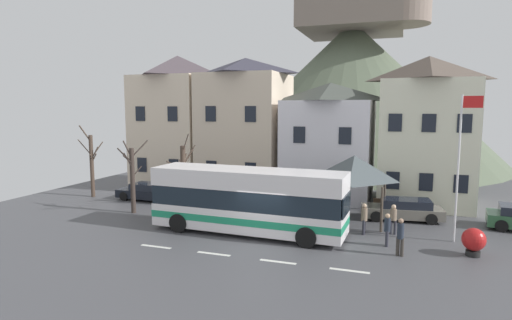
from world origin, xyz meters
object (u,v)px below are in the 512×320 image
pedestrian_02 (387,228)px  pedestrian_03 (393,217)px  hilltop_castle (351,89)px  bare_tree_02 (132,178)px  townhouse_01 (246,126)px  bus_shelter (354,168)px  bare_tree_00 (92,164)px  bare_tree_01 (183,175)px  parked_car_01 (149,192)px  parked_car_00 (403,209)px  transit_bus (248,201)px  flagpole (460,158)px  public_bench (386,206)px  harbour_buoy (474,241)px  pedestrian_00 (364,217)px  townhouse_03 (426,131)px  pedestrian_01 (400,236)px  townhouse_02 (329,141)px  townhouse_00 (179,122)px

pedestrian_02 → pedestrian_03: bearing=83.6°
hilltop_castle → bare_tree_02: (-9.82, -29.01, -6.46)m
townhouse_01 → bus_shelter: bearing=-34.8°
bare_tree_00 → bare_tree_01: bare_tree_00 is taller
parked_car_01 → parked_car_00: bearing=-176.9°
transit_bus → flagpole: 10.59m
public_bench → harbour_buoy: harbour_buoy is taller
pedestrian_00 → pedestrian_02: (1.19, -1.57, -0.05)m
townhouse_03 → bare_tree_01: townhouse_03 is taller
transit_bus → public_bench: bearing=47.1°
bare_tree_02 → townhouse_01: bearing=64.3°
pedestrian_00 → bare_tree_01: bare_tree_01 is taller
townhouse_03 → bare_tree_00: bearing=-166.1°
parked_car_00 → bare_tree_00: 21.66m
pedestrian_02 → bare_tree_00: size_ratio=0.30×
bus_shelter → parked_car_00: size_ratio=0.81×
transit_bus → bare_tree_01: bare_tree_01 is taller
pedestrian_02 → harbour_buoy: 3.67m
parked_car_01 → pedestrian_01: (16.93, -6.12, 0.32)m
townhouse_01 → bare_tree_00: (-9.90, -5.65, -2.70)m
flagpole → pedestrian_02: bearing=-150.7°
bus_shelter → bare_tree_02: (-13.16, -2.51, -0.88)m
pedestrian_03 → bare_tree_00: (-21.10, 2.51, 1.50)m
townhouse_02 → bare_tree_02: townhouse_02 is taller
parked_car_00 → pedestrian_01: 6.47m
transit_bus → townhouse_03: bearing=51.2°
pedestrian_01 → pedestrian_02: size_ratio=1.08×
townhouse_01 → bus_shelter: townhouse_01 is taller
townhouse_03 → parked_car_00: 6.73m
hilltop_castle → bare_tree_01: hilltop_castle is taller
parked_car_00 → flagpole: bearing=117.4°
transit_bus → pedestrian_01: 7.66m
bus_shelter → pedestrian_00: bus_shelter is taller
townhouse_02 → parked_car_00: bearing=-44.0°
townhouse_00 → townhouse_01: 6.01m
transit_bus → bare_tree_01: bearing=147.5°
townhouse_02 → public_bench: bearing=-41.5°
parked_car_01 → flagpole: 20.06m
townhouse_00 → bus_shelter: (14.95, -6.53, -2.25)m
townhouse_03 → bare_tree_01: size_ratio=2.03×
bus_shelter → transit_bus: bearing=-140.0°
townhouse_02 → townhouse_03: size_ratio=0.84×
townhouse_03 → parked_car_01: townhouse_03 is taller
parked_car_00 → pedestrian_00: bearing=54.9°
bare_tree_02 → pedestrian_02: bearing=-5.5°
townhouse_00 → pedestrian_03: (17.20, -8.47, -4.41)m
townhouse_00 → public_bench: (16.68, -3.96, -4.88)m
parked_car_00 → pedestrian_00: (-1.89, -3.68, 0.30)m
townhouse_02 → pedestrian_03: townhouse_02 is taller
townhouse_03 → bare_tree_02: townhouse_03 is taller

